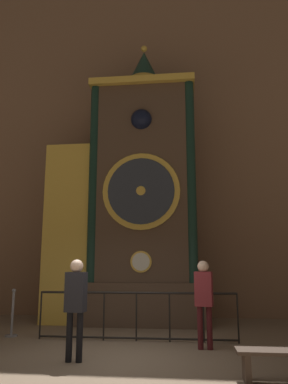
# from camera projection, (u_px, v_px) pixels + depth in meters

# --- Properties ---
(ground_plane) EXTENTS (28.00, 28.00, 0.00)m
(ground_plane) POSITION_uv_depth(u_px,v_px,m) (112.00, 361.00, 6.40)
(ground_plane) COLOR #75604C
(cathedral_back_wall) EXTENTS (24.00, 0.32, 14.45)m
(cathedral_back_wall) POSITION_uv_depth(u_px,v_px,m) (144.00, 104.00, 13.27)
(cathedral_back_wall) COLOR #846047
(cathedral_back_wall) RESTS_ON ground_plane
(clock_tower) EXTENTS (4.64, 1.77, 8.51)m
(clock_tower) POSITION_uv_depth(u_px,v_px,m) (130.00, 203.00, 11.06)
(clock_tower) COLOR brown
(clock_tower) RESTS_ON ground_plane
(railing_fence) EXTENTS (4.37, 0.05, 1.03)m
(railing_fence) POSITION_uv_depth(u_px,v_px,m) (136.00, 313.00, 8.14)
(railing_fence) COLOR black
(railing_fence) RESTS_ON ground_plane
(visitor_near) EXTENTS (0.37, 0.26, 1.71)m
(visitor_near) POSITION_uv_depth(u_px,v_px,m) (76.00, 299.00, 6.50)
(visitor_near) COLOR black
(visitor_near) RESTS_ON ground_plane
(visitor_far) EXTENTS (0.38, 0.29, 1.69)m
(visitor_far) POSITION_uv_depth(u_px,v_px,m) (204.00, 295.00, 7.43)
(visitor_far) COLOR #461518
(visitor_far) RESTS_ON ground_plane
(stanchion_post) EXTENTS (0.28, 0.28, 1.07)m
(stanchion_post) POSITION_uv_depth(u_px,v_px,m) (12.00, 321.00, 8.62)
(stanchion_post) COLOR gray
(stanchion_post) RESTS_ON ground_plane
(visitor_bench) EXTENTS (1.38, 0.40, 0.44)m
(visitor_bench) POSITION_uv_depth(u_px,v_px,m) (286.00, 359.00, 5.23)
(visitor_bench) COLOR #423328
(visitor_bench) RESTS_ON ground_plane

